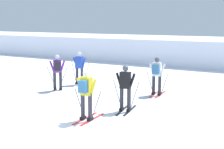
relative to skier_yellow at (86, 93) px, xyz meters
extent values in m
plane|color=silver|center=(-0.16, -0.81, -0.95)|extent=(120.00, 120.00, 0.00)
cube|color=silver|center=(-0.16, 17.74, 0.00)|extent=(80.00, 7.81, 1.91)
cube|color=red|center=(-0.16, 0.15, -0.94)|extent=(0.28, 1.60, 0.02)
cube|color=red|center=(0.12, 0.19, -0.94)|extent=(0.28, 1.60, 0.02)
cube|color=black|center=(-0.14, 0.00, -0.88)|extent=(0.15, 0.27, 0.10)
cube|color=black|center=(0.14, 0.04, -0.88)|extent=(0.15, 0.27, 0.10)
cylinder|color=#38333D|center=(-0.14, 0.00, -0.41)|extent=(0.14, 0.14, 0.85)
cylinder|color=#38333D|center=(0.14, 0.04, -0.41)|extent=(0.14, 0.14, 0.85)
cube|color=yellow|center=(0.00, 0.02, 0.22)|extent=(0.41, 0.28, 0.60)
cylinder|color=yellow|center=(-0.25, 0.01, 0.20)|extent=(0.26, 0.12, 0.55)
cylinder|color=yellow|center=(0.24, 0.07, 0.20)|extent=(0.26, 0.12, 0.55)
sphere|color=silver|center=(0.00, 0.02, 0.65)|extent=(0.22, 0.22, 0.22)
cylinder|color=#38383D|center=(-0.32, 0.08, -0.45)|extent=(0.38, 0.07, 1.03)
cylinder|color=#38383D|center=(0.29, 0.16, -0.45)|extent=(0.38, 0.07, 1.03)
cube|color=teal|center=(0.02, -0.19, 0.24)|extent=(0.30, 0.21, 0.40)
cube|color=red|center=(0.17, 4.97, -0.94)|extent=(0.32, 1.60, 0.02)
cube|color=red|center=(0.44, 5.01, -0.94)|extent=(0.32, 1.60, 0.02)
cube|color=black|center=(0.19, 4.82, -0.88)|extent=(0.16, 0.27, 0.10)
cube|color=black|center=(0.46, 4.86, -0.88)|extent=(0.16, 0.27, 0.10)
cylinder|color=#2D2D33|center=(0.19, 4.82, -0.41)|extent=(0.14, 0.14, 0.85)
cylinder|color=#2D2D33|center=(0.46, 4.86, -0.41)|extent=(0.14, 0.14, 0.85)
cube|color=white|center=(0.33, 4.84, 0.22)|extent=(0.41, 0.29, 0.60)
cylinder|color=white|center=(0.08, 4.82, 0.20)|extent=(0.27, 0.13, 0.55)
cylinder|color=white|center=(0.57, 4.89, 0.20)|extent=(0.27, 0.13, 0.55)
sphere|color=#4C4C56|center=(0.33, 4.84, 0.65)|extent=(0.22, 0.22, 0.22)
cylinder|color=#38383D|center=(-0.02, 4.89, -0.45)|extent=(0.34, 0.07, 1.01)
cylinder|color=#38383D|center=(0.64, 4.98, -0.45)|extent=(0.34, 0.07, 1.01)
cube|color=teal|center=(0.36, 4.63, 0.24)|extent=(0.30, 0.22, 0.40)
cube|color=black|center=(0.35, 1.81, -0.94)|extent=(0.45, 1.58, 0.02)
cube|color=black|center=(0.62, 1.88, -0.94)|extent=(0.45, 1.58, 0.02)
cube|color=black|center=(0.38, 1.67, -0.88)|extent=(0.18, 0.28, 0.10)
cube|color=black|center=(0.66, 1.73, -0.88)|extent=(0.18, 0.28, 0.10)
cylinder|color=#2D2D33|center=(0.38, 1.67, -0.41)|extent=(0.14, 0.14, 0.85)
cylinder|color=#2D2D33|center=(0.66, 1.73, -0.41)|extent=(0.14, 0.14, 0.85)
cube|color=black|center=(0.52, 1.70, 0.22)|extent=(0.42, 0.32, 0.60)
cylinder|color=black|center=(0.27, 1.66, 0.20)|extent=(0.27, 0.15, 0.55)
cylinder|color=black|center=(0.76, 1.77, 0.20)|extent=(0.27, 0.15, 0.55)
sphere|color=#4C4C56|center=(0.52, 1.70, 0.65)|extent=(0.22, 0.22, 0.22)
cylinder|color=#38383D|center=(0.19, 1.72, -0.39)|extent=(0.36, 0.11, 1.13)
cylinder|color=#38383D|center=(0.81, 1.87, -0.39)|extent=(0.36, 0.11, 1.13)
cube|color=silver|center=(-4.34, 3.31, -0.94)|extent=(1.14, 1.25, 0.02)
cube|color=silver|center=(-4.13, 3.50, -0.94)|extent=(1.14, 1.25, 0.02)
cube|color=black|center=(-4.24, 3.20, -0.88)|extent=(0.26, 0.27, 0.10)
cube|color=black|center=(-4.03, 3.39, -0.88)|extent=(0.26, 0.27, 0.10)
cylinder|color=#2D2D33|center=(-4.24, 3.20, -0.41)|extent=(0.14, 0.14, 0.85)
cylinder|color=#2D2D33|center=(-4.03, 3.39, -0.41)|extent=(0.14, 0.14, 0.85)
cube|color=purple|center=(-4.13, 3.30, 0.22)|extent=(0.44, 0.43, 0.60)
cylinder|color=purple|center=(-4.33, 3.14, 0.20)|extent=(0.25, 0.24, 0.55)
cylinder|color=purple|center=(-3.96, 3.48, 0.20)|extent=(0.25, 0.24, 0.55)
sphere|color=silver|center=(-4.13, 3.30, 0.65)|extent=(0.22, 0.22, 0.22)
cylinder|color=#38383D|center=(-4.40, 3.19, -0.38)|extent=(0.36, 0.33, 1.17)
cylinder|color=#38383D|center=(-4.00, 3.55, -0.38)|extent=(0.36, 0.33, 1.17)
cube|color=#232328|center=(-3.99, 3.14, 0.24)|extent=(0.33, 0.32, 0.40)
cube|color=silver|center=(-4.31, 5.14, -0.94)|extent=(0.39, 1.59, 0.02)
cube|color=silver|center=(-4.04, 5.19, -0.94)|extent=(0.39, 1.59, 0.02)
cube|color=black|center=(-4.28, 4.99, -0.88)|extent=(0.17, 0.28, 0.10)
cube|color=black|center=(-4.01, 5.05, -0.88)|extent=(0.17, 0.28, 0.10)
cylinder|color=#38333D|center=(-4.28, 4.99, -0.41)|extent=(0.14, 0.14, 0.85)
cylinder|color=#38333D|center=(-4.01, 5.05, -0.41)|extent=(0.14, 0.14, 0.85)
cube|color=#284CB7|center=(-4.15, 5.02, 0.22)|extent=(0.42, 0.31, 0.60)
cylinder|color=#284CB7|center=(-4.40, 4.99, 0.20)|extent=(0.27, 0.14, 0.55)
cylinder|color=#284CB7|center=(-3.90, 5.09, 0.20)|extent=(0.27, 0.14, 0.55)
sphere|color=silver|center=(-4.15, 5.02, 0.65)|extent=(0.22, 0.22, 0.22)
cylinder|color=#38383D|center=(-4.52, 5.05, -0.37)|extent=(0.28, 0.08, 1.18)
cylinder|color=#38383D|center=(-3.81, 5.18, -0.37)|extent=(0.28, 0.08, 1.18)
camera|label=1|loc=(6.54, -8.77, 2.34)|focal=54.24mm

